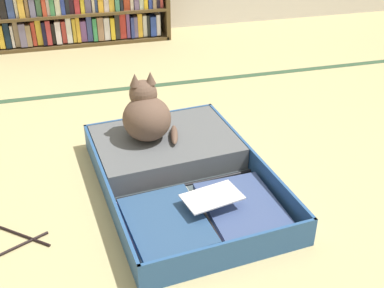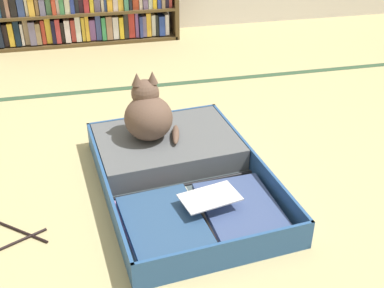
% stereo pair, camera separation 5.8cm
% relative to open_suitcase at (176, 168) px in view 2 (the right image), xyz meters
% --- Properties ---
extents(ground_plane, '(10.00, 10.00, 0.00)m').
position_rel_open_suitcase_xyz_m(ground_plane, '(0.10, -0.32, -0.05)').
color(ground_plane, tan).
extents(tatami_border, '(4.80, 0.05, 0.00)m').
position_rel_open_suitcase_xyz_m(tatami_border, '(0.10, 0.98, -0.05)').
color(tatami_border, '#324F35').
rests_on(tatami_border, ground_plane).
extents(open_suitcase, '(0.74, 1.03, 0.12)m').
position_rel_open_suitcase_xyz_m(open_suitcase, '(0.00, 0.00, 0.00)').
color(open_suitcase, '#285086').
rests_on(open_suitcase, ground_plane).
extents(black_cat, '(0.26, 0.23, 0.29)m').
position_rel_open_suitcase_xyz_m(black_cat, '(-0.08, 0.18, 0.18)').
color(black_cat, brown).
rests_on(black_cat, open_suitcase).
extents(clothes_hanger, '(0.30, 0.28, 0.01)m').
position_rel_open_suitcase_xyz_m(clothes_hanger, '(-0.70, -0.21, -0.04)').
color(clothes_hanger, black).
rests_on(clothes_hanger, ground_plane).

